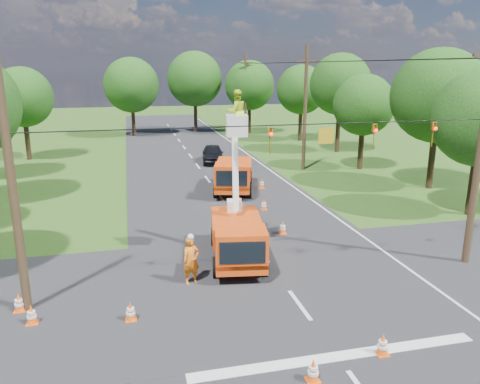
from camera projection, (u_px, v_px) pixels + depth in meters
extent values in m
plane|color=#2E5419|center=(208.00, 180.00, 35.68)|extent=(140.00, 140.00, 0.00)
cube|color=black|center=(208.00, 180.00, 35.68)|extent=(12.00, 100.00, 0.06)
cube|color=black|center=(282.00, 282.00, 18.77)|extent=(56.00, 10.00, 0.07)
cube|color=silver|center=(337.00, 358.00, 13.89)|extent=(9.00, 0.45, 0.02)
cube|color=silver|center=(277.00, 176.00, 36.93)|extent=(0.12, 90.00, 0.02)
cube|color=#E54610|center=(237.00, 245.00, 20.86)|extent=(2.92, 5.89, 0.42)
cube|color=#E54610|center=(241.00, 246.00, 18.73)|extent=(2.29, 1.90, 1.41)
cube|color=black|center=(243.00, 253.00, 17.95)|extent=(1.77, 0.33, 0.89)
cube|color=#E54610|center=(236.00, 227.00, 21.43)|extent=(2.72, 3.78, 0.94)
cylinder|color=black|center=(216.00, 267.00, 19.14)|extent=(0.43, 0.90, 0.86)
cylinder|color=black|center=(264.00, 265.00, 19.28)|extent=(0.43, 0.90, 0.86)
cylinder|color=black|center=(214.00, 236.00, 22.57)|extent=(0.43, 0.90, 0.86)
cylinder|color=black|center=(255.00, 235.00, 22.72)|extent=(0.43, 0.90, 0.86)
cube|color=silver|center=(235.00, 206.00, 22.24)|extent=(0.81, 0.81, 0.52)
cube|color=silver|center=(235.00, 165.00, 21.21)|extent=(0.45, 1.28, 4.07)
cube|color=silver|center=(237.00, 125.00, 19.76)|extent=(1.02, 1.02, 0.89)
imported|color=#C6E526|center=(237.00, 112.00, 19.61)|extent=(0.98, 0.82, 1.81)
cube|color=#E54610|center=(234.00, 180.00, 32.48)|extent=(3.79, 6.55, 0.46)
cube|color=#E54610|center=(232.00, 176.00, 30.14)|extent=(2.64, 2.28, 1.54)
cube|color=black|center=(232.00, 178.00, 29.28)|extent=(1.90, 0.57, 0.98)
cube|color=#E54610|center=(234.00, 168.00, 33.10)|extent=(3.32, 4.30, 1.03)
cylinder|color=black|center=(216.00, 191.00, 30.69)|extent=(0.56, 1.00, 0.95)
cylinder|color=black|center=(249.00, 191.00, 30.63)|extent=(0.56, 1.00, 0.95)
cylinder|color=black|center=(220.00, 177.00, 34.46)|extent=(0.56, 1.00, 0.95)
cylinder|color=black|center=(250.00, 177.00, 34.40)|extent=(0.56, 1.00, 0.95)
imported|color=orange|center=(191.00, 261.00, 18.42)|extent=(0.82, 0.66, 1.94)
imported|color=black|center=(213.00, 154.00, 41.93)|extent=(2.50, 4.83, 1.57)
cone|color=#FB570D|center=(313.00, 370.00, 12.74)|extent=(0.36, 0.36, 0.70)
cube|color=#FB570D|center=(313.00, 380.00, 12.83)|extent=(0.38, 0.38, 0.04)
cylinder|color=white|center=(313.00, 368.00, 12.73)|extent=(0.26, 0.26, 0.09)
cylinder|color=white|center=(313.00, 372.00, 12.77)|extent=(0.31, 0.31, 0.09)
cone|color=#FB570D|center=(383.00, 344.00, 13.92)|extent=(0.36, 0.36, 0.70)
cube|color=#FB570D|center=(382.00, 354.00, 14.01)|extent=(0.38, 0.38, 0.04)
cylinder|color=white|center=(383.00, 342.00, 13.91)|extent=(0.26, 0.26, 0.09)
cylinder|color=white|center=(382.00, 347.00, 13.95)|extent=(0.31, 0.31, 0.09)
cone|color=#FB570D|center=(283.00, 227.00, 24.04)|extent=(0.36, 0.36, 0.70)
cube|color=#FB570D|center=(283.00, 233.00, 24.13)|extent=(0.38, 0.38, 0.04)
cylinder|color=white|center=(283.00, 226.00, 24.02)|extent=(0.26, 0.26, 0.09)
cylinder|color=white|center=(283.00, 229.00, 24.06)|extent=(0.31, 0.31, 0.09)
cone|color=#FB570D|center=(264.00, 204.00, 28.08)|extent=(0.36, 0.36, 0.70)
cube|color=#FB570D|center=(264.00, 209.00, 28.17)|extent=(0.38, 0.38, 0.04)
cylinder|color=white|center=(264.00, 203.00, 28.06)|extent=(0.26, 0.26, 0.09)
cylinder|color=white|center=(264.00, 205.00, 28.10)|extent=(0.31, 0.31, 0.09)
cone|color=#FB570D|center=(130.00, 311.00, 15.82)|extent=(0.36, 0.36, 0.70)
cube|color=#FB570D|center=(131.00, 320.00, 15.91)|extent=(0.38, 0.38, 0.04)
cylinder|color=white|center=(130.00, 309.00, 15.80)|extent=(0.26, 0.26, 0.09)
cylinder|color=white|center=(131.00, 313.00, 15.84)|extent=(0.31, 0.31, 0.09)
cone|color=#FB570D|center=(31.00, 314.00, 15.60)|extent=(0.36, 0.36, 0.70)
cube|color=#FB570D|center=(33.00, 323.00, 15.69)|extent=(0.38, 0.38, 0.04)
cylinder|color=white|center=(31.00, 312.00, 15.59)|extent=(0.26, 0.26, 0.09)
cylinder|color=white|center=(32.00, 316.00, 15.63)|extent=(0.31, 0.31, 0.09)
cone|color=#FB570D|center=(19.00, 302.00, 16.40)|extent=(0.36, 0.36, 0.70)
cube|color=#FB570D|center=(20.00, 311.00, 16.49)|extent=(0.38, 0.38, 0.04)
cylinder|color=white|center=(19.00, 300.00, 16.39)|extent=(0.26, 0.26, 0.09)
cylinder|color=white|center=(19.00, 304.00, 16.43)|extent=(0.31, 0.31, 0.09)
cone|color=#FB570D|center=(262.00, 183.00, 33.07)|extent=(0.36, 0.36, 0.70)
cube|color=#FB570D|center=(262.00, 188.00, 33.16)|extent=(0.38, 0.38, 0.04)
cylinder|color=white|center=(262.00, 182.00, 33.06)|extent=(0.26, 0.26, 0.09)
cylinder|color=white|center=(262.00, 184.00, 33.10)|extent=(0.31, 0.31, 0.09)
cylinder|color=#4C3823|center=(480.00, 151.00, 19.37)|extent=(0.30, 0.30, 10.00)
cylinder|color=#4C3823|center=(305.00, 109.00, 38.16)|extent=(0.30, 0.30, 10.00)
cube|color=#4C3823|center=(307.00, 61.00, 37.17)|extent=(1.80, 0.12, 0.12)
cylinder|color=#4C3823|center=(246.00, 95.00, 56.95)|extent=(0.30, 0.30, 10.00)
cube|color=#4C3823|center=(246.00, 63.00, 55.96)|extent=(1.80, 0.12, 0.12)
cylinder|color=#4C3823|center=(12.00, 187.00, 15.47)|extent=(0.30, 0.30, 9.00)
cylinder|color=black|center=(273.00, 125.00, 17.02)|extent=(18.00, 0.04, 0.04)
cube|color=#B28F15|center=(326.00, 136.00, 17.61)|extent=(0.60, 0.05, 0.60)
imported|color=#B28F15|center=(270.00, 140.00, 17.14)|extent=(0.16, 0.20, 1.00)
sphere|color=#FF0C0C|center=(271.00, 134.00, 16.96)|extent=(0.14, 0.14, 0.14)
imported|color=#B28F15|center=(374.00, 137.00, 18.08)|extent=(0.16, 0.20, 1.00)
sphere|color=#FF0C0C|center=(376.00, 131.00, 17.90)|extent=(0.14, 0.14, 0.14)
imported|color=#B28F15|center=(433.00, 134.00, 18.66)|extent=(0.16, 0.20, 1.00)
sphere|color=#FF0C0C|center=(436.00, 129.00, 18.49)|extent=(0.14, 0.14, 0.14)
cylinder|color=#382616|center=(27.00, 138.00, 43.11)|extent=(0.44, 0.44, 4.05)
sphere|color=#103D10|center=(22.00, 97.00, 42.16)|extent=(5.40, 5.40, 5.40)
cylinder|color=#382616|center=(473.00, 181.00, 26.91)|extent=(0.44, 0.44, 3.96)
cylinder|color=#382616|center=(432.00, 156.00, 32.81)|extent=(0.44, 0.44, 4.58)
sphere|color=#103D10|center=(439.00, 96.00, 31.72)|extent=(6.40, 6.40, 6.40)
cylinder|color=#382616|center=(361.00, 147.00, 39.08)|extent=(0.44, 0.44, 3.78)
sphere|color=#103D10|center=(364.00, 105.00, 38.19)|extent=(5.00, 5.00, 5.00)
cylinder|color=#382616|center=(338.00, 128.00, 46.83)|extent=(0.44, 0.44, 4.75)
sphere|color=#103D10|center=(340.00, 84.00, 45.71)|extent=(6.00, 6.00, 6.00)
cylinder|color=#382616|center=(300.00, 123.00, 54.20)|extent=(0.44, 0.44, 4.14)
sphere|color=#103D10|center=(301.00, 90.00, 53.22)|extent=(5.60, 5.60, 5.60)
cylinder|color=#382616|center=(133.00, 118.00, 57.47)|extent=(0.44, 0.44, 4.40)
sphere|color=#103D10|center=(131.00, 85.00, 56.43)|extent=(6.60, 6.60, 6.60)
cylinder|color=#382616|center=(196.00, 114.00, 61.08)|extent=(0.44, 0.44, 4.84)
sphere|color=#103D10|center=(195.00, 79.00, 59.94)|extent=(7.00, 7.00, 7.00)
cylinder|color=#382616|center=(249.00, 117.00, 59.79)|extent=(0.44, 0.44, 4.31)
sphere|color=#103D10|center=(249.00, 85.00, 58.77)|extent=(6.20, 6.20, 6.20)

